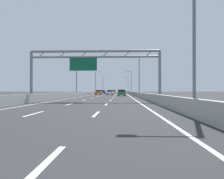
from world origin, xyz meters
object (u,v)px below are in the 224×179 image
object	(u,v)px
black_car	(122,92)
streetlamp_right_far	(131,81)
silver_car	(121,92)
white_car	(110,92)
streetlamp_right_distant	(128,84)
blue_car	(103,92)
streetlamp_left_far	(96,81)
streetlamp_left_mid	(77,74)
streetlamp_right_near	(190,25)
yellow_car	(114,91)
sign_gantry	(93,62)
green_car	(122,93)
orange_car	(98,92)
streetlamp_right_mid	(138,74)
streetlamp_left_distant	(103,84)

from	to	relation	value
black_car	streetlamp_right_far	bearing A→B (deg)	81.88
silver_car	white_car	bearing A→B (deg)	-96.81
streetlamp_right_distant	blue_car	xyz separation A→B (m)	(-10.85, -54.47, -4.67)
streetlamp_left_far	silver_car	xyz separation A→B (m)	(10.84, -0.98, -4.65)
streetlamp_left_mid	blue_car	bearing A→B (deg)	81.89
streetlamp_right_near	yellow_car	distance (m)	94.77
streetlamp_left_far	sign_gantry	bearing A→B (deg)	-84.00
streetlamp_right_near	blue_car	distance (m)	71.15
sign_gantry	white_car	world-z (taller)	sign_gantry
sign_gantry	streetlamp_right_distant	distance (m)	111.01
streetlamp_right_distant	green_car	xyz separation A→B (m)	(-4.05, -82.89, -4.61)
streetlamp_right_far	orange_car	world-z (taller)	streetlamp_right_far
streetlamp_right_near	streetlamp_left_far	world-z (taller)	same
streetlamp_right_near	streetlamp_right_far	size ratio (longest dim) A/B	1.00
streetlamp_left_mid	green_car	bearing A→B (deg)	1.02
orange_car	silver_car	distance (m)	26.02
streetlamp_right_near	yellow_car	xyz separation A→B (m)	(-7.68, 94.34, -4.63)
streetlamp_left_mid	blue_car	distance (m)	29.28
blue_car	black_car	distance (m)	15.10
streetlamp_right_far	streetlamp_right_distant	size ratio (longest dim) A/B	1.00
streetlamp_right_near	green_car	bearing A→B (deg)	95.54
streetlamp_right_distant	orange_car	size ratio (longest dim) A/B	2.07
sign_gantry	white_car	xyz separation A→B (m)	(0.15, 39.64, -4.10)
streetlamp_left_mid	white_car	xyz separation A→B (m)	(7.43, 11.98, -4.65)
streetlamp_left_mid	silver_car	world-z (taller)	streetlamp_left_mid
sign_gantry	black_car	xyz separation A→B (m)	(3.91, 42.95, -4.07)
streetlamp_right_far	silver_car	bearing A→B (deg)	-166.49
streetlamp_right_mid	orange_car	size ratio (longest dim) A/B	2.07
streetlamp_right_mid	orange_car	distance (m)	19.75
streetlamp_right_distant	white_car	world-z (taller)	streetlamp_right_distant
streetlamp_right_near	streetlamp_right_far	xyz separation A→B (m)	(0.00, 83.09, 0.00)
blue_car	silver_car	size ratio (longest dim) A/B	1.12
sign_gantry	yellow_car	xyz separation A→B (m)	(-0.03, 80.46, -4.07)
streetlamp_right_far	streetlamp_left_distant	xyz separation A→B (m)	(-14.93, 41.54, 0.00)
yellow_car	streetlamp_right_distant	bearing A→B (deg)	75.77
streetlamp_right_near	blue_car	world-z (taller)	streetlamp_right_near
streetlamp_left_distant	streetlamp_right_distant	distance (m)	14.93
streetlamp_right_mid	white_car	xyz separation A→B (m)	(-7.51, 11.98, -4.65)
streetlamp_left_mid	yellow_car	distance (m)	53.50
streetlamp_left_far	white_car	size ratio (longest dim) A/B	2.10
black_car	streetlamp_left_distant	bearing A→B (deg)	99.37
streetlamp_right_near	green_car	distance (m)	42.19
white_car	streetlamp_left_distant	bearing A→B (deg)	95.96
sign_gantry	streetlamp_left_far	xyz separation A→B (m)	(-7.28, 69.21, 0.55)
streetlamp_left_far	green_car	bearing A→B (deg)	-75.26
streetlamp_left_mid	streetlamp_left_far	distance (m)	41.54
blue_car	streetlamp_right_near	bearing A→B (deg)	-81.21
sign_gantry	streetlamp_left_distant	xyz separation A→B (m)	(-7.28, 110.75, 0.55)
green_car	blue_car	size ratio (longest dim) A/B	0.98
streetlamp_left_far	silver_car	bearing A→B (deg)	-5.19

